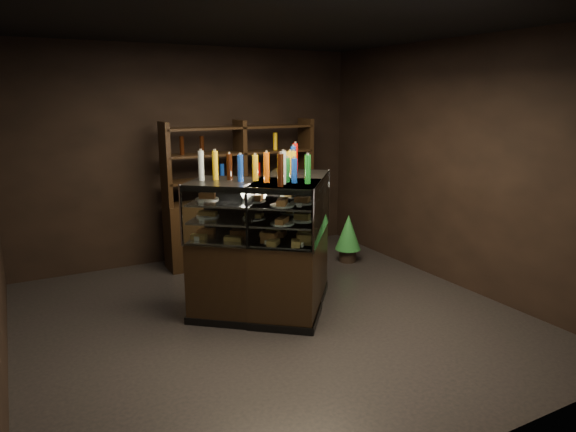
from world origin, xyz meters
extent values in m
plane|color=black|center=(0.00, 0.00, 0.00)|extent=(5.00, 5.00, 0.00)
cube|color=black|center=(0.00, 2.50, 1.50)|extent=(5.00, 0.02, 3.00)
cube|color=black|center=(0.00, -2.50, 1.50)|extent=(5.00, 0.02, 3.00)
cube|color=black|center=(2.50, 0.00, 1.50)|extent=(0.02, 5.00, 3.00)
cube|color=black|center=(0.00, 0.00, 3.00)|extent=(5.00, 5.00, 0.02)
cube|color=black|center=(0.33, 0.18, 0.43)|extent=(1.35, 1.44, 0.86)
cube|color=black|center=(0.33, 0.18, 0.04)|extent=(1.39, 1.49, 0.08)
cube|color=black|center=(0.33, 0.18, 1.44)|extent=(1.35, 1.44, 0.06)
cube|color=silver|center=(0.33, 0.18, 0.87)|extent=(1.27, 1.37, 0.02)
cube|color=silver|center=(0.33, 0.18, 1.08)|extent=(1.27, 1.37, 0.02)
cube|color=silver|center=(0.33, 0.18, 1.26)|extent=(1.27, 1.37, 0.02)
cube|color=white|center=(0.59, -0.04, 1.17)|extent=(0.84, 1.03, 0.61)
cylinder|color=silver|center=(1.00, 0.48, 1.17)|extent=(0.03, 0.03, 0.63)
cylinder|color=silver|center=(0.17, -0.55, 1.17)|extent=(0.03, 0.03, 0.63)
cube|color=black|center=(-0.13, 0.13, 0.43)|extent=(1.44, 1.35, 0.86)
cube|color=black|center=(-0.13, 0.13, 0.04)|extent=(1.48, 1.39, 0.08)
cube|color=black|center=(-0.13, 0.13, 1.44)|extent=(1.44, 1.35, 0.06)
cube|color=silver|center=(-0.13, 0.13, 0.87)|extent=(1.37, 1.27, 0.02)
cube|color=silver|center=(-0.13, 0.13, 1.08)|extent=(1.37, 1.27, 0.02)
cube|color=silver|center=(-0.13, 0.13, 1.26)|extent=(1.37, 1.27, 0.02)
cube|color=white|center=(-0.35, -0.14, 1.17)|extent=(1.03, 0.84, 0.61)
cylinder|color=silver|center=(0.17, -0.55, 1.17)|extent=(0.03, 0.03, 0.63)
cylinder|color=silver|center=(-0.85, 0.29, 1.17)|extent=(0.03, 0.03, 0.63)
cube|color=#C08145|center=(0.00, -0.28, 0.91)|extent=(0.18, 0.20, 0.06)
cube|color=#C08145|center=(0.24, 0.01, 0.91)|extent=(0.18, 0.20, 0.06)
cube|color=#C08145|center=(0.47, 0.30, 0.91)|extent=(0.18, 0.20, 0.06)
cube|color=#C08145|center=(0.70, 0.59, 0.91)|extent=(0.18, 0.20, 0.06)
cylinder|color=white|center=(0.01, -0.22, 1.10)|extent=(0.24, 0.24, 0.02)
cube|color=#C08145|center=(0.01, -0.22, 1.13)|extent=(0.17, 0.18, 0.05)
cylinder|color=white|center=(0.33, 0.18, 1.10)|extent=(0.24, 0.24, 0.02)
cube|color=#C08145|center=(0.33, 0.18, 1.13)|extent=(0.17, 0.18, 0.05)
cylinder|color=white|center=(0.64, 0.57, 1.10)|extent=(0.24, 0.24, 0.02)
cube|color=#C08145|center=(0.64, 0.57, 1.13)|extent=(0.17, 0.18, 0.05)
cylinder|color=white|center=(0.01, -0.22, 1.28)|extent=(0.24, 0.24, 0.02)
cube|color=#C08145|center=(0.01, -0.22, 1.31)|extent=(0.17, 0.18, 0.05)
cylinder|color=white|center=(0.33, 0.18, 1.28)|extent=(0.24, 0.24, 0.02)
cube|color=#C08145|center=(0.33, 0.18, 1.31)|extent=(0.17, 0.18, 0.05)
cylinder|color=white|center=(0.64, 0.57, 1.28)|extent=(0.24, 0.24, 0.02)
cube|color=#C08145|center=(0.64, 0.57, 1.31)|extent=(0.17, 0.18, 0.05)
cube|color=#C08145|center=(-0.58, 0.45, 0.91)|extent=(0.20, 0.18, 0.06)
cube|color=#C08145|center=(-0.30, 0.22, 0.91)|extent=(0.20, 0.18, 0.06)
cube|color=#C08145|center=(-0.01, -0.01, 0.91)|extent=(0.20, 0.18, 0.06)
cube|color=#C08145|center=(0.27, -0.25, 0.91)|extent=(0.20, 0.18, 0.06)
cylinder|color=white|center=(-0.52, 0.45, 1.10)|extent=(0.24, 0.24, 0.02)
cube|color=#C08145|center=(-0.52, 0.45, 1.13)|extent=(0.18, 0.17, 0.05)
cylinder|color=white|center=(-0.13, 0.13, 1.10)|extent=(0.24, 0.24, 0.02)
cube|color=#C08145|center=(-0.13, 0.13, 1.13)|extent=(0.18, 0.17, 0.05)
cylinder|color=white|center=(0.25, -0.19, 1.10)|extent=(0.24, 0.24, 0.02)
cube|color=#C08145|center=(0.25, -0.19, 1.13)|extent=(0.18, 0.17, 0.05)
cylinder|color=white|center=(-0.52, 0.45, 1.28)|extent=(0.24, 0.24, 0.02)
cube|color=#C08145|center=(-0.52, 0.45, 1.31)|extent=(0.18, 0.17, 0.05)
cylinder|color=white|center=(-0.13, 0.13, 1.28)|extent=(0.24, 0.24, 0.02)
cube|color=#C08145|center=(-0.13, 0.13, 1.31)|extent=(0.18, 0.17, 0.05)
cylinder|color=white|center=(0.25, -0.19, 1.28)|extent=(0.24, 0.24, 0.02)
cube|color=#C08145|center=(0.25, -0.19, 1.31)|extent=(0.18, 0.17, 0.05)
cylinder|color=#D8590A|center=(-0.02, -0.26, 1.61)|extent=(0.06, 0.06, 0.28)
cylinder|color=silver|center=(-0.02, -0.26, 1.76)|extent=(0.03, 0.03, 0.02)
cylinder|color=black|center=(0.07, -0.15, 1.61)|extent=(0.06, 0.06, 0.28)
cylinder|color=silver|center=(0.07, -0.15, 1.76)|extent=(0.03, 0.03, 0.02)
cylinder|color=silver|center=(0.15, -0.04, 1.61)|extent=(0.06, 0.06, 0.28)
cylinder|color=silver|center=(0.15, -0.04, 1.76)|extent=(0.03, 0.03, 0.02)
cylinder|color=#B20C0A|center=(0.24, 0.07, 1.61)|extent=(0.06, 0.06, 0.28)
cylinder|color=silver|center=(0.24, 0.07, 1.76)|extent=(0.03, 0.03, 0.02)
cylinder|color=#0F38B2|center=(0.33, 0.18, 1.61)|extent=(0.06, 0.06, 0.28)
cylinder|color=silver|center=(0.33, 0.18, 1.76)|extent=(0.03, 0.03, 0.02)
cylinder|color=#147223|center=(0.41, 0.28, 1.61)|extent=(0.06, 0.06, 0.28)
cylinder|color=silver|center=(0.41, 0.28, 1.76)|extent=(0.03, 0.03, 0.02)
cylinder|color=yellow|center=(0.50, 0.39, 1.61)|extent=(0.06, 0.06, 0.28)
cylinder|color=silver|center=(0.50, 0.39, 1.76)|extent=(0.03, 0.03, 0.02)
cylinder|color=#D8590A|center=(0.59, 0.50, 1.61)|extent=(0.06, 0.06, 0.28)
cylinder|color=silver|center=(0.59, 0.50, 1.76)|extent=(0.03, 0.03, 0.02)
cylinder|color=black|center=(0.68, 0.61, 1.61)|extent=(0.06, 0.06, 0.28)
cylinder|color=silver|center=(0.68, 0.61, 1.76)|extent=(0.03, 0.03, 0.02)
cylinder|color=#D8590A|center=(-0.56, 0.48, 1.61)|extent=(0.06, 0.06, 0.28)
cylinder|color=silver|center=(-0.56, 0.48, 1.76)|extent=(0.03, 0.03, 0.02)
cylinder|color=black|center=(-0.46, 0.39, 1.61)|extent=(0.06, 0.06, 0.28)
cylinder|color=silver|center=(-0.46, 0.39, 1.76)|extent=(0.03, 0.03, 0.02)
cylinder|color=silver|center=(-0.35, 0.30, 1.61)|extent=(0.06, 0.06, 0.28)
cylinder|color=silver|center=(-0.35, 0.30, 1.76)|extent=(0.03, 0.03, 0.02)
cylinder|color=#B20C0A|center=(-0.24, 0.22, 1.61)|extent=(0.06, 0.06, 0.28)
cylinder|color=silver|center=(-0.24, 0.22, 1.76)|extent=(0.03, 0.03, 0.02)
cylinder|color=#0F38B2|center=(-0.13, 0.13, 1.61)|extent=(0.06, 0.06, 0.28)
cylinder|color=silver|center=(-0.13, 0.13, 1.76)|extent=(0.03, 0.03, 0.02)
cylinder|color=#147223|center=(-0.03, 0.04, 1.61)|extent=(0.06, 0.06, 0.28)
cylinder|color=silver|center=(-0.03, 0.04, 1.76)|extent=(0.03, 0.03, 0.02)
cylinder|color=yellow|center=(0.08, -0.05, 1.61)|extent=(0.06, 0.06, 0.28)
cylinder|color=silver|center=(0.08, -0.05, 1.76)|extent=(0.03, 0.03, 0.02)
cylinder|color=#D8590A|center=(0.19, -0.14, 1.61)|extent=(0.06, 0.06, 0.28)
cylinder|color=silver|center=(0.19, -0.14, 1.76)|extent=(0.03, 0.03, 0.02)
cylinder|color=black|center=(0.30, -0.22, 1.61)|extent=(0.06, 0.06, 0.28)
cylinder|color=silver|center=(0.30, -0.22, 1.76)|extent=(0.03, 0.03, 0.02)
cylinder|color=black|center=(1.83, 1.22, 0.09)|extent=(0.24, 0.24, 0.18)
cone|color=#17531F|center=(1.83, 1.22, 0.43)|extent=(0.36, 0.36, 0.50)
cone|color=#17531F|center=(1.83, 1.22, 0.60)|extent=(0.28, 0.28, 0.35)
cube|color=black|center=(0.54, 2.05, 0.45)|extent=(2.17, 0.43, 0.90)
cube|color=black|center=(-0.51, 2.05, 1.45)|extent=(0.06, 0.38, 1.10)
cube|color=black|center=(0.54, 2.05, 1.45)|extent=(0.06, 0.38, 1.10)
cube|color=black|center=(1.60, 2.05, 1.45)|extent=(0.06, 0.38, 1.10)
cube|color=black|center=(0.54, 2.05, 1.20)|extent=(2.13, 0.38, 0.03)
cube|color=black|center=(0.54, 2.05, 1.55)|extent=(2.13, 0.38, 0.03)
cube|color=black|center=(0.54, 2.05, 1.90)|extent=(2.13, 0.38, 0.03)
cylinder|color=#D8590A|center=(-0.28, 2.05, 1.32)|extent=(0.06, 0.06, 0.22)
cylinder|color=black|center=(-0.01, 2.05, 1.32)|extent=(0.06, 0.06, 0.22)
cylinder|color=silver|center=(0.27, 2.05, 1.32)|extent=(0.06, 0.06, 0.22)
cylinder|color=#B20C0A|center=(0.54, 2.05, 1.32)|extent=(0.06, 0.06, 0.22)
cylinder|color=#0F38B2|center=(0.82, 2.05, 1.32)|extent=(0.06, 0.06, 0.22)
cylinder|color=#147223|center=(1.09, 2.05, 1.32)|extent=(0.06, 0.06, 0.22)
cylinder|color=yellow|center=(1.37, 2.05, 1.32)|extent=(0.06, 0.06, 0.22)
camera|label=1|loc=(-2.27, -4.56, 2.33)|focal=32.00mm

